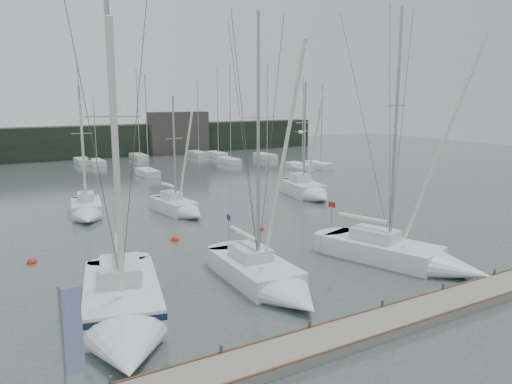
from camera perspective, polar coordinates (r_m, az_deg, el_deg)
ground at (r=25.23m, az=4.28°, el=-11.48°), size 160.00×160.00×0.00m
dock at (r=21.60m, az=12.13°, el=-15.14°), size 24.00×2.00×0.40m
far_treeline at (r=82.51m, az=-21.12°, el=5.26°), size 90.00×4.00×5.00m
far_building_right at (r=85.32m, az=-8.88°, el=6.70°), size 10.00×3.00×7.00m
mast_forest at (r=66.50m, az=-19.81°, el=2.40°), size 58.53×27.86×14.68m
sailboat_near_left at (r=22.06m, az=-14.88°, el=-13.39°), size 5.54×10.68×14.85m
sailboat_near_center at (r=25.24m, az=1.85°, el=-10.22°), size 3.29×9.20×14.61m
sailboat_near_right at (r=30.01m, az=17.68°, el=-7.20°), size 5.71×10.04×15.37m
sailboat_mid_b at (r=42.04m, az=-18.77°, el=-2.13°), size 3.52×6.96×11.14m
sailboat_mid_c at (r=41.33m, az=-8.53°, el=-1.91°), size 2.92×6.83×10.29m
sailboat_mid_e at (r=48.06m, az=6.03°, el=0.07°), size 3.93×8.10×11.83m
buoy_a at (r=34.34m, az=-9.22°, el=-5.46°), size 0.62×0.62×0.62m
buoy_b at (r=36.54m, az=0.51°, el=-4.31°), size 0.57×0.57×0.57m
buoy_c at (r=32.24m, az=-24.23°, el=-7.40°), size 0.60×0.60×0.60m
dock_banner at (r=15.81m, az=-20.54°, el=-15.45°), size 0.61×0.09×4.00m
seagull at (r=27.81m, az=5.12°, el=6.85°), size 0.90×0.40×0.18m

